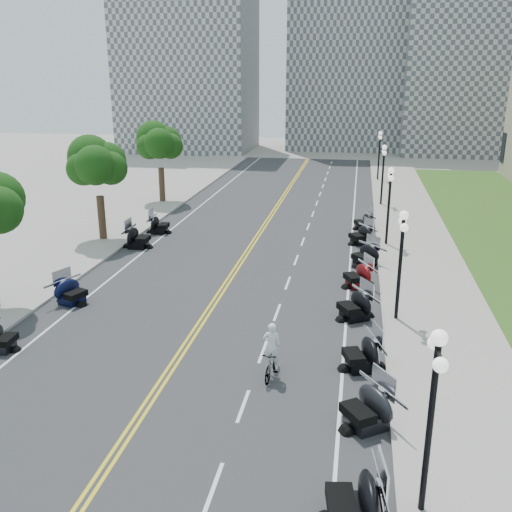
{
  "coord_description": "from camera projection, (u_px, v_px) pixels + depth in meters",
  "views": [
    {
      "loc": [
        6.58,
        -20.33,
        10.62
      ],
      "look_at": [
        1.8,
        6.21,
        2.0
      ],
      "focal_mm": 40.0,
      "sensor_mm": 36.0,
      "label": 1
    }
  ],
  "objects": [
    {
      "name": "lane_dash_11",
      "position": [
        308.0,
        226.0,
        41.61
      ],
      "size": [
        0.12,
        2.0,
        0.0
      ],
      "primitive_type": "cube",
      "color": "white",
      "rests_on": "road"
    },
    {
      "name": "lane_dash_4",
      "position": [
        214.0,
        487.0,
        15.36
      ],
      "size": [
        0.12,
        2.0,
        0.0
      ],
      "primitive_type": "cube",
      "color": "white",
      "rests_on": "road"
    },
    {
      "name": "motorcycle_n_6",
      "position": [
        355.0,
        304.0,
        25.72
      ],
      "size": [
        2.81,
        2.81,
        1.43
      ],
      "primitive_type": null,
      "rotation": [
        0.0,
        0.0,
        -1.02
      ],
      "color": "black",
      "rests_on": "road"
    },
    {
      "name": "street_lamp_5",
      "position": [
        379.0,
        156.0,
        58.66
      ],
      "size": [
        0.5,
        1.2,
        4.9
      ],
      "primitive_type": null,
      "color": "black",
      "rests_on": "sidewalk_north"
    },
    {
      "name": "motorcycle_s_8",
      "position": [
        138.0,
        236.0,
        36.33
      ],
      "size": [
        2.18,
        2.18,
        1.5
      ],
      "primitive_type": null,
      "rotation": [
        0.0,
        0.0,
        1.59
      ],
      "color": "black",
      "rests_on": "road"
    },
    {
      "name": "lane_dash_14",
      "position": [
        320.0,
        194.0,
        52.86
      ],
      "size": [
        0.12,
        2.0,
        0.0
      ],
      "primitive_type": "cube",
      "color": "white",
      "rests_on": "road"
    },
    {
      "name": "bicycle",
      "position": [
        272.0,
        363.0,
        20.79
      ],
      "size": [
        0.69,
        1.89,
        1.11
      ],
      "primitive_type": "imported",
      "rotation": [
        0.0,
        0.0,
        -0.09
      ],
      "color": "#A51414",
      "rests_on": "road"
    },
    {
      "name": "motorcycle_n_8",
      "position": [
        365.0,
        254.0,
        32.9
      ],
      "size": [
        2.83,
        2.83,
        1.4
      ],
      "primitive_type": null,
      "rotation": [
        0.0,
        0.0,
        -0.84
      ],
      "color": "black",
      "rests_on": "road"
    },
    {
      "name": "lane_dash_15",
      "position": [
        323.0,
        186.0,
        56.61
      ],
      "size": [
        0.12,
        2.0,
        0.0
      ],
      "primitive_type": "cube",
      "color": "white",
      "rests_on": "road"
    },
    {
      "name": "distant_block_c",
      "position": [
        479.0,
        71.0,
        77.27
      ],
      "size": [
        20.0,
        14.0,
        22.0
      ],
      "primitive_type": "cube",
      "color": "gray",
      "rests_on": "ground"
    },
    {
      "name": "motorcycle_n_9",
      "position": [
        361.0,
        234.0,
        37.1
      ],
      "size": [
        2.7,
        2.7,
        1.37
      ],
      "primitive_type": null,
      "rotation": [
        0.0,
        0.0,
        -1.02
      ],
      "color": "black",
      "rests_on": "road"
    },
    {
      "name": "ground",
      "position": [
        186.0,
        345.0,
        23.4
      ],
      "size": [
        160.0,
        160.0,
        0.0
      ],
      "primitive_type": "plane",
      "color": "gray"
    },
    {
      "name": "motorcycle_n_4",
      "position": [
        367.0,
        406.0,
        17.78
      ],
      "size": [
        2.94,
        2.94,
        1.48
      ],
      "primitive_type": null,
      "rotation": [
        0.0,
        0.0,
        -0.95
      ],
      "color": "black",
      "rests_on": "road"
    },
    {
      "name": "sidewalk_north",
      "position": [
        426.0,
        277.0,
        30.98
      ],
      "size": [
        5.0,
        90.0,
        0.15
      ],
      "primitive_type": "cube",
      "color": "#9E9991",
      "rests_on": "ground"
    },
    {
      "name": "road",
      "position": [
        237.0,
        268.0,
        32.78
      ],
      "size": [
        16.0,
        90.0,
        0.01
      ],
      "primitive_type": "cube",
      "color": "#333335",
      "rests_on": "ground"
    },
    {
      "name": "distant_block_b",
      "position": [
        347.0,
        42.0,
        81.91
      ],
      "size": [
        16.0,
        12.0,
        30.0
      ],
      "primitive_type": "cube",
      "color": "gray",
      "rests_on": "ground"
    },
    {
      "name": "lane_dash_18",
      "position": [
        330.0,
        168.0,
        67.86
      ],
      "size": [
        0.12,
        2.0,
        0.0
      ],
      "primitive_type": "cube",
      "color": "white",
      "rests_on": "road"
    },
    {
      "name": "edge_line_south",
      "position": [
        132.0,
        261.0,
        33.85
      ],
      "size": [
        0.12,
        90.0,
        0.0
      ],
      "primitive_type": "cube",
      "color": "white",
      "rests_on": "road"
    },
    {
      "name": "motorcycle_n_10",
      "position": [
        364.0,
        221.0,
        40.71
      ],
      "size": [
        2.34,
        2.34,
        1.26
      ],
      "primitive_type": null,
      "rotation": [
        0.0,
        0.0,
        -1.19
      ],
      "color": "black",
      "rests_on": "road"
    },
    {
      "name": "lane_dash_12",
      "position": [
        313.0,
        214.0,
        45.36
      ],
      "size": [
        0.12,
        2.0,
        0.0
      ],
      "primitive_type": "cube",
      "color": "white",
      "rests_on": "road"
    },
    {
      "name": "lane_dash_19",
      "position": [
        331.0,
        163.0,
        71.61
      ],
      "size": [
        0.12,
        2.0,
        0.0
      ],
      "primitive_type": "cube",
      "color": "white",
      "rests_on": "road"
    },
    {
      "name": "motorcycle_n_5",
      "position": [
        362.0,
        352.0,
        21.3
      ],
      "size": [
        2.53,
        2.53,
        1.4
      ],
      "primitive_type": null,
      "rotation": [
        0.0,
        0.0,
        -1.26
      ],
      "color": "black",
      "rests_on": "road"
    },
    {
      "name": "distant_block_a",
      "position": [
        188.0,
        57.0,
        80.6
      ],
      "size": [
        18.0,
        14.0,
        26.0
      ],
      "primitive_type": "cube",
      "color": "gray",
      "rests_on": "ground"
    },
    {
      "name": "lane_dash_13",
      "position": [
        317.0,
        203.0,
        49.11
      ],
      "size": [
        0.12,
        2.0,
        0.0
      ],
      "primitive_type": "cube",
      "color": "white",
      "rests_on": "road"
    },
    {
      "name": "lane_dash_17",
      "position": [
        328.0,
        173.0,
        64.11
      ],
      "size": [
        0.12,
        2.0,
        0.0
      ],
      "primitive_type": "cube",
      "color": "white",
      "rests_on": "road"
    },
    {
      "name": "motorcycle_n_3",
      "position": [
        355.0,
        498.0,
        13.9
      ],
      "size": [
        2.45,
        2.45,
        1.5
      ],
      "primitive_type": null,
      "rotation": [
        0.0,
        0.0,
        -1.42
      ],
      "color": "black",
      "rests_on": "road"
    },
    {
      "name": "street_lamp_2",
      "position": [
        400.0,
        266.0,
        24.91
      ],
      "size": [
        0.5,
        1.2,
        4.9
      ],
      "primitive_type": null,
      "color": "black",
      "rests_on": "sidewalk_north"
    },
    {
      "name": "centerline_yellow_b",
      "position": [
        239.0,
        268.0,
        32.75
      ],
      "size": [
        0.12,
        90.0,
        0.0
      ],
      "primitive_type": "cube",
      "color": "yellow",
      "rests_on": "road"
    },
    {
      "name": "motorcycle_s_6",
      "position": [
        71.0,
        291.0,
        27.45
      ],
      "size": [
        2.49,
        2.49,
        1.35
      ],
      "primitive_type": null,
      "rotation": [
        0.0,
        0.0,
        1.2
      ],
      "color": "black",
      "rests_on": "road"
    },
    {
      "name": "lane_dash_10",
      "position": [
        303.0,
        242.0,
        37.86
      ],
      "size": [
        0.12,
        2.0,
        0.0
      ],
      "primitive_type": "cube",
      "color": "white",
      "rests_on": "road"
    },
    {
      "name": "cyclist_rider",
      "position": [
        272.0,
        327.0,
        20.35
      ],
      "size": [
        0.66,
        0.43,
        1.81
      ],
      "primitive_type": "imported",
      "rotation": [
        0.0,
        0.0,
        3.14
      ],
      "color": "white",
      "rests_on": "bicycle"
    },
    {
      "name": "street_lamp_4",
      "position": [
        383.0,
        175.0,
        47.41
      ],
      "size": [
        0.5,
        1.2,
        4.9
      ],
      "primitive_type": null,
      "color": "black",
      "rests_on": "sidewalk_north"
    },
    {
      "name": "lane_dash_7",
      "position": [
        277.0,
        312.0,
        26.61
      ],
      "size": [
        0.12,
        2.0,
        0.0
      ],
      "primitive_type": "cube",
      "color": "white",
      "rests_on": "road"
    },
    {
      "name": "sidewalk_south",
      "position": [
        68.0,
        257.0,
        34.53
      ],
      "size": [
        5.0,
        90.0,
        0.15
      ],
      "primitive_type": "cube",
      "color": "#9E9991",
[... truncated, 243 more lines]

